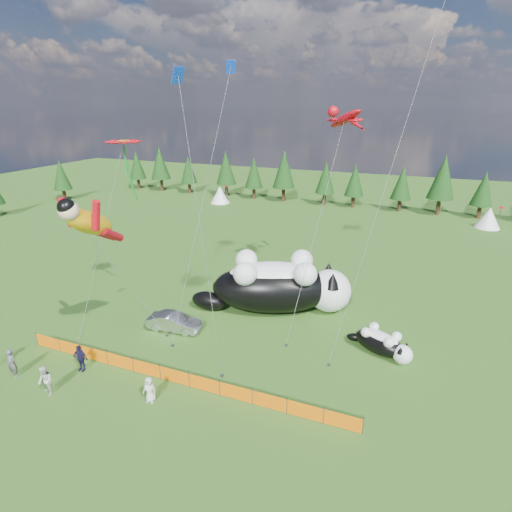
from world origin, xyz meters
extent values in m
plane|color=#113209|center=(0.00, 0.00, 0.00)|extent=(160.00, 160.00, 0.00)
cylinder|color=#262626|center=(-11.00, -3.00, 0.55)|extent=(0.06, 0.06, 1.10)
cylinder|color=#262626|center=(-9.00, -3.00, 0.55)|extent=(0.06, 0.06, 1.10)
cylinder|color=#262626|center=(-7.00, -3.00, 0.55)|extent=(0.06, 0.06, 1.10)
cylinder|color=#262626|center=(-5.00, -3.00, 0.55)|extent=(0.06, 0.06, 1.10)
cylinder|color=#262626|center=(-3.00, -3.00, 0.55)|extent=(0.06, 0.06, 1.10)
cylinder|color=#262626|center=(-1.00, -3.00, 0.55)|extent=(0.06, 0.06, 1.10)
cylinder|color=#262626|center=(1.00, -3.00, 0.55)|extent=(0.06, 0.06, 1.10)
cylinder|color=#262626|center=(3.00, -3.00, 0.55)|extent=(0.06, 0.06, 1.10)
cylinder|color=#262626|center=(5.00, -3.00, 0.55)|extent=(0.06, 0.06, 1.10)
cylinder|color=#262626|center=(7.00, -3.00, 0.55)|extent=(0.06, 0.06, 1.10)
cylinder|color=#262626|center=(9.00, -3.00, 0.55)|extent=(0.06, 0.06, 1.10)
cylinder|color=#262626|center=(11.00, -3.00, 0.55)|extent=(0.06, 0.06, 1.10)
cube|color=orange|center=(-10.00, -3.00, 0.50)|extent=(2.00, 0.04, 0.90)
cube|color=orange|center=(-8.00, -3.00, 0.50)|extent=(2.00, 0.04, 0.90)
cube|color=orange|center=(-6.00, -3.00, 0.50)|extent=(2.00, 0.04, 0.90)
cube|color=orange|center=(-4.00, -3.00, 0.50)|extent=(2.00, 0.04, 0.90)
cube|color=orange|center=(-2.00, -3.00, 0.50)|extent=(2.00, 0.04, 0.90)
cube|color=orange|center=(0.00, -3.00, 0.50)|extent=(2.00, 0.04, 0.90)
cube|color=orange|center=(2.00, -3.00, 0.50)|extent=(2.00, 0.04, 0.90)
cube|color=orange|center=(4.00, -3.00, 0.50)|extent=(2.00, 0.04, 0.90)
cube|color=orange|center=(6.00, -3.00, 0.50)|extent=(2.00, 0.04, 0.90)
cube|color=orange|center=(8.00, -3.00, 0.50)|extent=(2.00, 0.04, 0.90)
cube|color=orange|center=(10.00, -3.00, 0.50)|extent=(2.00, 0.04, 0.90)
ellipsoid|color=black|center=(2.47, 7.80, 1.94)|extent=(10.66, 7.62, 3.88)
ellipsoid|color=white|center=(2.47, 7.80, 2.91)|extent=(7.99, 5.58, 2.37)
sphere|color=white|center=(6.71, 9.38, 1.72)|extent=(3.45, 3.45, 3.45)
sphere|color=#D7537B|center=(8.08, 9.89, 1.72)|extent=(0.48, 0.48, 0.48)
ellipsoid|color=black|center=(-2.38, 6.00, 0.75)|extent=(3.35, 2.46, 1.51)
cone|color=black|center=(7.07, 8.41, 3.10)|extent=(1.21, 1.21, 1.21)
cone|color=black|center=(6.35, 10.35, 3.10)|extent=(1.21, 1.21, 1.21)
sphere|color=white|center=(4.20, 9.94, 3.77)|extent=(1.81, 1.81, 1.81)
sphere|color=white|center=(5.17, 7.31, 3.77)|extent=(1.81, 1.81, 1.81)
sphere|color=white|center=(-0.04, 8.36, 3.77)|extent=(1.81, 1.81, 1.81)
sphere|color=white|center=(0.93, 5.74, 3.77)|extent=(1.81, 1.81, 1.81)
ellipsoid|color=black|center=(11.09, 4.76, 0.72)|extent=(3.95, 3.04, 1.43)
ellipsoid|color=white|center=(11.09, 4.76, 1.07)|extent=(2.95, 2.24, 0.87)
sphere|color=white|center=(12.60, 4.05, 0.64)|extent=(1.27, 1.27, 1.27)
sphere|color=#D7537B|center=(13.09, 3.82, 0.64)|extent=(0.18, 0.18, 0.18)
ellipsoid|color=black|center=(9.37, 5.58, 0.28)|extent=(1.24, 0.98, 0.56)
cone|color=black|center=(12.43, 3.70, 1.14)|extent=(0.44, 0.44, 0.44)
cone|color=black|center=(12.76, 4.39, 1.14)|extent=(0.44, 0.44, 0.44)
sphere|color=white|center=(12.10, 4.86, 1.39)|extent=(0.67, 0.67, 0.67)
sphere|color=white|center=(11.66, 3.92, 1.39)|extent=(0.67, 0.67, 0.67)
sphere|color=white|center=(10.59, 5.57, 1.39)|extent=(0.67, 0.67, 0.67)
sphere|color=white|center=(10.15, 4.64, 1.39)|extent=(0.67, 0.67, 0.67)
imported|color=silver|center=(-3.28, 2.19, 0.66)|extent=(4.12, 1.82, 1.32)
imported|color=#4F4F53|center=(-9.55, -6.05, 0.96)|extent=(0.74, 0.52, 1.92)
imported|color=silver|center=(-6.31, -6.53, 0.93)|extent=(1.05, 0.88, 1.87)
imported|color=#15153A|center=(-6.15, -4.02, 0.90)|extent=(1.07, 0.57, 1.80)
imported|color=silver|center=(-0.45, -4.85, 0.79)|extent=(0.83, 0.60, 1.59)
cylinder|color=#595959|center=(-4.40, -0.47, 4.69)|extent=(0.03, 0.03, 9.94)
cube|color=#262626|center=(-3.34, 1.26, 0.08)|extent=(0.15, 0.15, 0.16)
cylinder|color=#595959|center=(5.65, 8.39, 7.38)|extent=(0.03, 0.03, 17.86)
cube|color=#262626|center=(5.07, 3.18, 0.08)|extent=(0.15, 0.15, 0.16)
cylinder|color=#595959|center=(-7.28, 0.15, 6.72)|extent=(0.03, 0.03, 14.70)
cube|color=#262626|center=(-7.56, -3.14, 0.08)|extent=(0.15, 0.15, 0.16)
cube|color=#198A2A|center=(-7.01, 3.43, 11.06)|extent=(0.18, 0.18, 3.92)
cylinder|color=#595959|center=(-1.13, 3.14, 9.02)|extent=(0.03, 0.03, 18.78)
cube|color=#262626|center=(-2.27, 0.29, 0.08)|extent=(0.15, 0.15, 0.16)
cylinder|color=#595959|center=(10.40, 6.27, 11.81)|extent=(0.03, 0.03, 25.17)
cube|color=#262626|center=(8.27, 2.04, 0.08)|extent=(0.15, 0.15, 0.16)
cylinder|color=#595959|center=(1.75, -1.87, 8.53)|extent=(0.03, 0.03, 16.84)
cube|color=#262626|center=(2.36, -1.42, 0.08)|extent=(0.15, 0.15, 0.16)
camera|label=1|loc=(11.66, -19.56, 15.72)|focal=28.00mm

